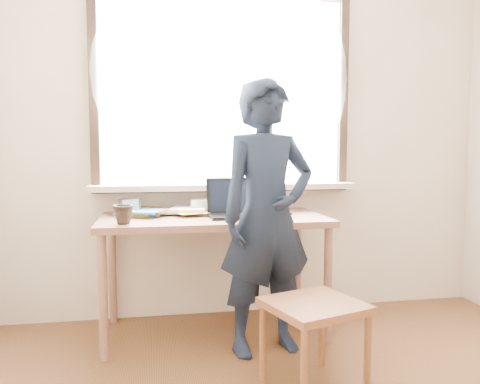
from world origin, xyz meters
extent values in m
cube|color=beige|center=(0.00, 2.00, 1.30)|extent=(3.50, 0.02, 2.60)
cube|color=white|center=(-0.20, 1.99, 1.60)|extent=(1.70, 0.01, 1.30)
cube|color=black|center=(-0.20, 1.97, 0.92)|extent=(1.82, 0.06, 0.06)
cube|color=black|center=(-1.08, 1.97, 1.60)|extent=(0.06, 0.06, 1.30)
cube|color=black|center=(0.68, 1.97, 1.60)|extent=(0.06, 0.06, 1.30)
cube|color=beige|center=(-0.20, 1.90, 0.93)|extent=(1.85, 0.20, 0.04)
cube|color=white|center=(-0.20, 1.91, 1.70)|extent=(1.95, 0.02, 1.65)
cube|color=brown|center=(-0.32, 1.63, 0.74)|extent=(1.42, 0.71, 0.04)
cylinder|color=brown|center=(-0.98, 1.33, 0.36)|extent=(0.05, 0.05, 0.72)
cylinder|color=brown|center=(-0.98, 1.93, 0.36)|extent=(0.05, 0.05, 0.72)
cylinder|color=brown|center=(0.34, 1.33, 0.36)|extent=(0.05, 0.05, 0.72)
cylinder|color=brown|center=(0.34, 1.93, 0.36)|extent=(0.05, 0.05, 0.72)
cube|color=black|center=(-0.18, 1.55, 0.77)|extent=(0.36, 0.26, 0.02)
cube|color=black|center=(-0.18, 1.67, 0.89)|extent=(0.36, 0.09, 0.23)
cube|color=black|center=(-0.18, 1.67, 0.89)|extent=(0.31, 0.07, 0.19)
cube|color=black|center=(-0.18, 1.54, 0.77)|extent=(0.32, 0.16, 0.00)
imported|color=white|center=(-0.40, 1.78, 0.81)|extent=(0.16, 0.16, 0.09)
imported|color=black|center=(-0.87, 1.40, 0.82)|extent=(0.13, 0.13, 0.11)
ellipsoid|color=black|center=(0.13, 1.53, 0.78)|extent=(0.10, 0.07, 0.04)
cube|color=white|center=(-0.77, 1.80, 0.77)|extent=(0.25, 0.26, 0.02)
cube|color=white|center=(-0.76, 1.82, 0.78)|extent=(0.35, 0.37, 0.02)
cube|color=#9C401C|center=(-0.22, 1.87, 0.78)|extent=(0.37, 0.37, 0.02)
cube|color=white|center=(-0.25, 1.91, 0.79)|extent=(0.25, 0.33, 0.02)
cube|color=yellow|center=(-0.32, 1.73, 0.79)|extent=(0.24, 0.24, 0.01)
cube|color=white|center=(-0.47, 1.70, 0.78)|extent=(0.34, 0.34, 0.00)
cube|color=white|center=(-0.61, 1.90, 0.80)|extent=(0.21, 0.23, 0.02)
cube|color=white|center=(-0.80, 1.71, 0.80)|extent=(0.20, 0.29, 0.02)
cube|color=white|center=(-0.64, 1.70, 0.80)|extent=(0.32, 0.36, 0.02)
imported|color=white|center=(-0.75, 1.86, 0.78)|extent=(0.21, 0.28, 0.03)
imported|color=white|center=(0.00, 1.87, 0.77)|extent=(0.21, 0.26, 0.02)
cube|color=black|center=(-0.85, 1.73, 0.82)|extent=(0.13, 0.07, 0.11)
cube|color=#398039|center=(-0.85, 1.73, 0.82)|extent=(0.10, 0.05, 0.08)
cube|color=brown|center=(0.07, 0.81, 0.42)|extent=(0.54, 0.52, 0.04)
cylinder|color=brown|center=(-0.05, 0.59, 0.20)|extent=(0.04, 0.04, 0.40)
cylinder|color=brown|center=(-0.16, 0.92, 0.20)|extent=(0.04, 0.04, 0.40)
cylinder|color=brown|center=(0.30, 0.70, 0.20)|extent=(0.04, 0.04, 0.40)
cylinder|color=brown|center=(0.19, 1.04, 0.20)|extent=(0.04, 0.04, 0.40)
imported|color=black|center=(-0.05, 1.30, 0.80)|extent=(0.65, 0.50, 1.59)
camera|label=1|loc=(-0.69, -1.32, 1.17)|focal=35.00mm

